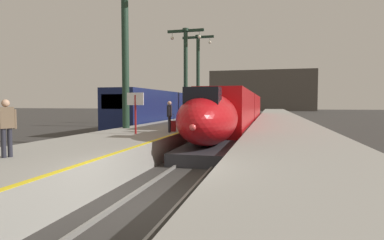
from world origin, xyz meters
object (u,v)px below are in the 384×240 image
at_px(passenger_mid_platform, 6,124).
at_px(rolling_suitcase, 172,126).
at_px(passenger_near_edge, 169,114).
at_px(station_column_mid, 125,38).
at_px(highspeed_train_main, 239,110).
at_px(station_column_distant, 198,68).
at_px(departure_info_board, 135,105).
at_px(station_column_far, 186,65).
at_px(regional_train_adjacent, 183,107).

distance_m(passenger_mid_platform, rolling_suitcase, 9.36).
relative_size(passenger_near_edge, rolling_suitcase, 1.72).
bearing_deg(station_column_mid, highspeed_train_main, 64.49).
distance_m(station_column_distant, passenger_near_edge, 23.21).
distance_m(station_column_mid, departure_info_board, 5.74).
relative_size(station_column_far, departure_info_board, 4.50).
xyz_separation_m(highspeed_train_main, station_column_distant, (-5.90, 7.91, 5.12)).
bearing_deg(passenger_mid_platform, station_column_far, 93.29).
bearing_deg(passenger_near_edge, passenger_mid_platform, -104.15).
xyz_separation_m(passenger_mid_platform, departure_info_board, (0.72, 7.34, 0.52)).
relative_size(passenger_near_edge, passenger_mid_platform, 1.00).
xyz_separation_m(regional_train_adjacent, passenger_near_edge, (5.79, -22.97, -0.09)).
bearing_deg(passenger_near_edge, highspeed_train_main, 80.94).
distance_m(highspeed_train_main, station_column_distant, 11.12).
relative_size(station_column_distant, rolling_suitcase, 10.26).
bearing_deg(regional_train_adjacent, rolling_suitcase, -75.57).
relative_size(station_column_mid, departure_info_board, 4.46).
relative_size(regional_train_adjacent, station_column_far, 3.83).
height_order(rolling_suitcase, departure_info_board, departure_info_board).
xyz_separation_m(station_column_mid, station_column_far, (-0.00, 14.37, 0.05)).
distance_m(passenger_mid_platform, departure_info_board, 7.39).
xyz_separation_m(station_column_mid, passenger_mid_platform, (1.44, -10.65, -4.68)).
relative_size(regional_train_adjacent, passenger_near_edge, 21.66).
height_order(passenger_mid_platform, departure_info_board, departure_info_board).
bearing_deg(departure_info_board, station_column_distant, 95.23).
height_order(regional_train_adjacent, station_column_distant, station_column_distant).
bearing_deg(highspeed_train_main, departure_info_board, -103.43).
xyz_separation_m(station_column_mid, rolling_suitcase, (3.57, -1.56, -5.36)).
relative_size(station_column_far, passenger_mid_platform, 5.65).
bearing_deg(passenger_near_edge, regional_train_adjacent, 104.15).
xyz_separation_m(regional_train_adjacent, passenger_mid_platform, (3.64, -31.52, -0.09)).
relative_size(highspeed_train_main, regional_train_adjacent, 1.04).
xyz_separation_m(highspeed_train_main, regional_train_adjacent, (-8.10, 8.50, 0.20)).
bearing_deg(rolling_suitcase, station_column_distant, 99.29).
height_order(highspeed_train_main, regional_train_adjacent, regional_train_adjacent).
bearing_deg(passenger_mid_platform, station_column_distant, 92.66).
xyz_separation_m(regional_train_adjacent, station_column_mid, (2.20, -20.87, 4.59)).
relative_size(highspeed_train_main, station_column_distant, 3.79).
bearing_deg(station_column_mid, regional_train_adjacent, 96.02).
relative_size(station_column_mid, passenger_near_edge, 5.59).
height_order(regional_train_adjacent, departure_info_board, regional_train_adjacent).
bearing_deg(departure_info_board, regional_train_adjacent, 100.21).
height_order(passenger_near_edge, departure_info_board, departure_info_board).
bearing_deg(station_column_far, passenger_mid_platform, -86.71).
relative_size(regional_train_adjacent, rolling_suitcase, 37.27).
xyz_separation_m(regional_train_adjacent, departure_info_board, (4.36, -24.18, 0.43)).
bearing_deg(passenger_mid_platform, passenger_near_edge, 75.85).
bearing_deg(station_column_distant, departure_info_board, -84.77).
height_order(station_column_far, rolling_suitcase, station_column_far).
bearing_deg(station_column_far, station_column_mid, -90.00).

